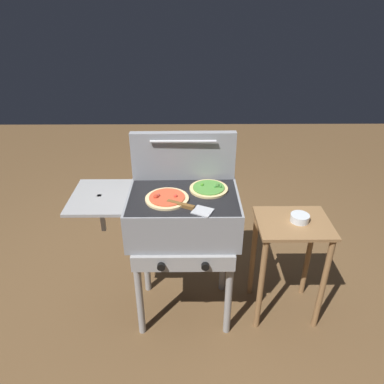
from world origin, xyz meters
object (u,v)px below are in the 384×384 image
(pizza_veggie, at_px, (209,188))
(topping_bowl_near, at_px, (300,218))
(pizza_pepperoni, at_px, (167,198))
(prep_table, at_px, (289,248))
(spatula, at_px, (190,207))
(grill, at_px, (181,217))

(pizza_veggie, xyz_separation_m, topping_bowl_near, (0.54, -0.06, -0.17))
(pizza_pepperoni, bearing_deg, pizza_veggie, 25.25)
(pizza_veggie, bearing_deg, prep_table, -7.17)
(pizza_pepperoni, height_order, spatula, pizza_pepperoni)
(topping_bowl_near, bearing_deg, pizza_veggie, 173.86)
(pizza_pepperoni, relative_size, prep_table, 0.34)
(pizza_pepperoni, height_order, pizza_veggie, same)
(pizza_veggie, height_order, spatula, pizza_veggie)
(pizza_veggie, distance_m, spatula, 0.24)
(prep_table, bearing_deg, pizza_pepperoni, -176.22)
(grill, distance_m, prep_table, 0.72)
(pizza_veggie, relative_size, topping_bowl_near, 2.02)
(prep_table, bearing_deg, topping_bowl_near, 9.74)
(pizza_veggie, relative_size, prep_table, 0.32)
(grill, distance_m, spatula, 0.21)
(pizza_veggie, xyz_separation_m, prep_table, (0.51, -0.06, -0.39))
(pizza_pepperoni, distance_m, topping_bowl_near, 0.81)
(pizza_pepperoni, relative_size, pizza_veggie, 1.08)
(grill, distance_m, pizza_veggie, 0.23)
(spatula, distance_m, topping_bowl_near, 0.70)
(pizza_pepperoni, distance_m, pizza_veggie, 0.27)
(grill, height_order, pizza_veggie, pizza_veggie)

